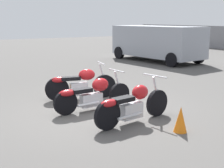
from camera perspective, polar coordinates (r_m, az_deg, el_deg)
name	(u,v)px	position (r m, az deg, el deg)	size (l,w,h in m)	color
ground_plane	(99,111)	(7.93, -2.44, -4.90)	(60.00, 60.00, 0.00)	#514F4C
motorcycle_slot_0	(80,84)	(9.00, -5.87, 0.03)	(0.76, 2.04, 1.04)	black
motorcycle_slot_1	(92,94)	(7.89, -3.59, -1.88)	(0.68, 2.19, 0.97)	black
motorcycle_slot_2	(133,104)	(6.91, 3.79, -3.76)	(0.71, 2.15, 1.00)	black
parked_van	(157,41)	(17.37, 8.19, 7.71)	(5.49, 2.73, 1.90)	#999EA8
traffic_cone_near	(59,86)	(9.84, -9.64, -0.33)	(0.26, 0.26, 0.48)	orange
traffic_cone_far	(181,119)	(6.55, 12.42, -6.34)	(0.28, 0.28, 0.54)	orange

